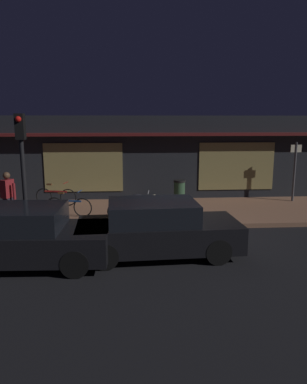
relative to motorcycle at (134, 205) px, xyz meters
The scene contains 12 objects.
ground_plane 2.17m from the motorcycle, 54.72° to the right, with size 60.00×60.00×0.00m, color black.
sidewalk_slab 1.86m from the motorcycle, 47.73° to the left, with size 18.00×4.00×0.15m, color #8C6047.
storefront_building 4.99m from the motorcycle, 75.75° to the left, with size 18.00×3.30×3.60m.
motorcycle is the anchor object (origin of this frame).
bicycle_parked 2.32m from the motorcycle, 164.72° to the left, with size 1.63×0.49×0.91m.
bicycle_extra 3.81m from the motorcycle, 141.89° to the left, with size 1.63×0.50×0.91m.
person_photographer 4.02m from the motorcycle, behind, with size 0.59×0.44×1.67m.
sign_post 7.06m from the motorcycle, 20.67° to the left, with size 0.44×0.09×2.40m.
trash_bin 3.06m from the motorcycle, 52.68° to the left, with size 0.48×0.48×0.93m.
traffic_light_pole 3.89m from the motorcycle, 153.84° to the right, with size 0.24×0.33×3.60m.
parked_car_near 4.25m from the motorcycle, 129.88° to the right, with size 4.16×1.91×1.42m.
parked_car_far 2.91m from the motorcycle, 79.27° to the right, with size 4.18×1.95×1.42m.
Camera 1 is at (-1.34, -10.10, 3.44)m, focal length 34.18 mm.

